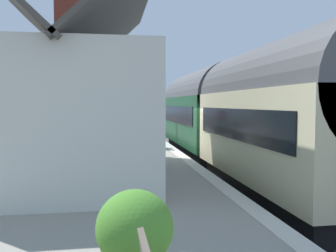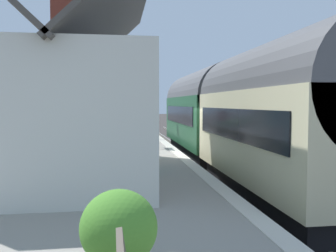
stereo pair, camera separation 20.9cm
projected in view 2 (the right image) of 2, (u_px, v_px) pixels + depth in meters
ground_plane at (208, 173)px, 13.75m from camera, size 160.00×160.00×0.00m
platform at (100, 165)px, 13.17m from camera, size 32.00×6.09×0.81m
platform_edge_coping at (178, 153)px, 13.54m from camera, size 32.00×0.36×0.02m
rail_near at (248, 171)px, 13.97m from camera, size 52.00×0.08×0.14m
rail_far at (212, 172)px, 13.77m from camera, size 52.00×0.08×0.14m
train at (230, 115)px, 13.93m from camera, size 16.54×2.73×4.32m
station_building at (74, 111)px, 9.43m from camera, size 7.43×3.95×5.90m
bench_by_lamp at (119, 124)px, 24.06m from camera, size 1.41×0.48×0.88m
bench_mid_platform at (114, 128)px, 20.45m from camera, size 1.42×0.50×0.88m
bench_near_building at (120, 133)px, 16.71m from camera, size 1.41×0.46×0.88m
planter_corner_building at (119, 236)px, 3.51m from camera, size 0.76×0.76×1.01m
planter_edge_far at (71, 124)px, 24.07m from camera, size 0.66×0.66×0.99m
planter_bench_right at (82, 127)px, 24.41m from camera, size 0.75×0.32×0.59m
planter_under_sign at (96, 126)px, 22.77m from camera, size 0.55×0.55×0.78m
lamp_post_platform at (147, 95)px, 18.80m from camera, size 0.32×0.50×3.28m
station_sign_board at (149, 119)px, 15.11m from camera, size 0.96×0.06×1.57m
tree_far_left at (1, 76)px, 22.92m from camera, size 4.38×4.15×6.54m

